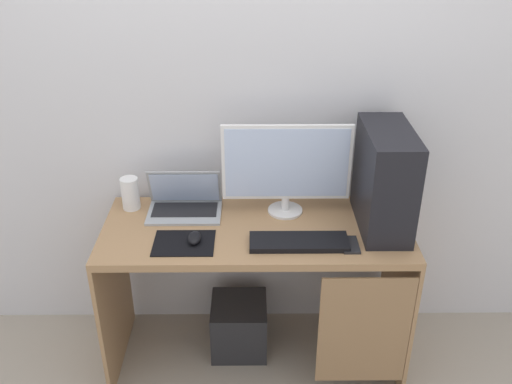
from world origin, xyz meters
name	(u,v)px	position (x,y,z in m)	size (l,w,h in m)	color
ground_plane	(256,353)	(0.00, 0.00, 0.00)	(8.00, 8.00, 0.00)	#9E9384
wall_back	(256,87)	(0.00, 0.32, 1.30)	(4.00, 0.05, 2.60)	silver
desk	(260,258)	(0.02, -0.01, 0.60)	(1.37, 0.57, 0.76)	#A37A51
pc_tower	(385,179)	(0.56, 0.03, 0.99)	(0.20, 0.43, 0.45)	black
monitor	(287,167)	(0.14, 0.13, 0.99)	(0.58, 0.16, 0.44)	white
laptop	(185,204)	(-0.33, 0.15, 0.80)	(0.34, 0.22, 0.20)	#9EA3A8
speaker	(130,193)	(-0.59, 0.18, 0.84)	(0.08, 0.08, 0.16)	white
keyboard	(299,242)	(0.18, -0.14, 0.77)	(0.42, 0.14, 0.02)	black
mousepad	(184,243)	(-0.31, -0.13, 0.76)	(0.26, 0.20, 0.01)	black
mouse_left	(194,238)	(-0.26, -0.12, 0.78)	(0.06, 0.10, 0.03)	black
cell_phone	(350,245)	(0.40, -0.15, 0.76)	(0.07, 0.13, 0.01)	#232326
subwoofer	(239,326)	(-0.09, 0.06, 0.14)	(0.28, 0.28, 0.28)	#232326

